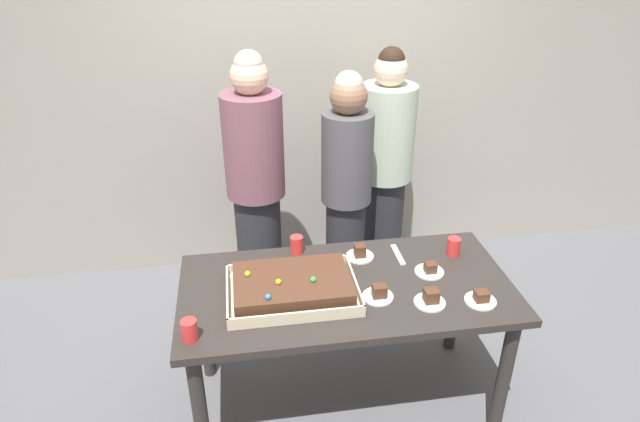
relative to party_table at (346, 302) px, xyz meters
name	(u,v)px	position (x,y,z in m)	size (l,w,h in m)	color
ground_plane	(343,399)	(0.00, 0.00, -0.68)	(12.00, 12.00, 0.00)	#5B5B60
interior_back_panel	(303,66)	(0.00, 1.60, 0.82)	(8.00, 0.12, 3.00)	#9E998E
party_table	(346,302)	(0.00, 0.00, 0.00)	(1.65, 0.81, 0.78)	#2D2826
sheet_cake	(292,287)	(-0.28, -0.03, 0.15)	(0.63, 0.44, 0.12)	beige
plated_slice_near_left	(379,294)	(0.13, -0.12, 0.13)	(0.15, 0.15, 0.07)	white
plated_slice_near_right	(481,299)	(0.60, -0.23, 0.12)	(0.15, 0.15, 0.06)	white
plated_slice_far_left	(360,253)	(0.12, 0.24, 0.13)	(0.15, 0.15, 0.08)	white
plated_slice_far_right	(430,270)	(0.44, 0.04, 0.12)	(0.15, 0.15, 0.06)	white
plated_slice_center_front	(430,299)	(0.36, -0.20, 0.13)	(0.15, 0.15, 0.07)	white
drink_cup_nearest	(454,246)	(0.63, 0.19, 0.15)	(0.07, 0.07, 0.10)	red
drink_cup_middle	(189,330)	(-0.75, -0.28, 0.15)	(0.07, 0.07, 0.10)	red
drink_cup_far_end	(297,245)	(-0.21, 0.34, 0.15)	(0.07, 0.07, 0.10)	red
cake_server_utensil	(398,255)	(0.33, 0.23, 0.11)	(0.03, 0.20, 0.01)	silver
person_serving_front	(346,196)	(0.16, 0.80, 0.20)	(0.31, 0.31, 1.65)	#28282D
person_green_shirt_behind	(256,190)	(-0.39, 0.88, 0.24)	(0.36, 0.36, 1.77)	#28282D
person_striped_tie_right	(385,171)	(0.49, 1.12, 0.20)	(0.37, 0.37, 1.71)	#28282D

